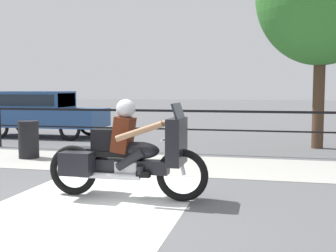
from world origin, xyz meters
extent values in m
plane|color=#565659|center=(0.00, 0.00, 0.00)|extent=(120.00, 120.00, 0.00)
cube|color=#A8A59E|center=(0.00, 3.40, 0.01)|extent=(44.00, 2.40, 0.01)
cube|color=silver|center=(-0.14, -0.20, 0.00)|extent=(2.70, 6.00, 0.01)
cube|color=black|center=(0.00, 5.11, 1.08)|extent=(36.00, 0.04, 0.06)
cube|color=black|center=(0.00, 5.11, 0.61)|extent=(36.00, 0.03, 0.04)
cylinder|color=black|center=(-5.10, 5.11, 0.56)|extent=(0.05, 0.05, 1.11)
cylinder|color=black|center=(0.00, 5.11, 0.56)|extent=(0.05, 0.05, 1.11)
torus|color=black|center=(1.08, 0.51, 0.39)|extent=(0.77, 0.11, 0.77)
torus|color=black|center=(-0.63, 0.51, 0.39)|extent=(0.77, 0.11, 0.77)
cube|color=black|center=(0.22, 0.51, 0.49)|extent=(1.31, 0.22, 0.20)
cube|color=silver|center=(0.26, 0.51, 0.44)|extent=(0.34, 0.26, 0.26)
ellipsoid|color=black|center=(0.43, 0.51, 0.73)|extent=(0.63, 0.30, 0.26)
cube|color=black|center=(0.05, 0.51, 0.67)|extent=(0.76, 0.28, 0.08)
cube|color=black|center=(1.00, 0.51, 0.88)|extent=(0.20, 0.64, 0.68)
cube|color=#1E232B|center=(1.02, 0.51, 1.32)|extent=(0.10, 0.54, 0.24)
cylinder|color=silver|center=(0.86, 0.51, 0.93)|extent=(0.04, 0.70, 0.04)
cylinder|color=silver|center=(0.02, 0.35, 0.36)|extent=(0.94, 0.09, 0.09)
cube|color=black|center=(-0.45, 0.27, 0.54)|extent=(0.48, 0.28, 0.34)
cube|color=black|center=(-0.45, 0.75, 0.54)|extent=(0.48, 0.28, 0.34)
cylinder|color=silver|center=(1.05, 0.51, 0.63)|extent=(0.17, 0.06, 0.49)
cube|color=#4C1E0F|center=(0.19, 0.51, 0.96)|extent=(0.31, 0.36, 0.55)
sphere|color=#8C6647|center=(0.23, 0.51, 1.33)|extent=(0.23, 0.23, 0.23)
sphere|color=#B7B7BC|center=(0.23, 0.51, 1.35)|extent=(0.29, 0.29, 0.29)
cylinder|color=black|center=(0.34, 0.36, 0.61)|extent=(0.44, 0.13, 0.34)
cylinder|color=black|center=(0.49, 0.36, 0.46)|extent=(0.11, 0.11, 0.11)
cube|color=black|center=(0.54, 0.36, 0.41)|extent=(0.20, 0.10, 0.09)
cylinder|color=black|center=(0.34, 0.66, 0.61)|extent=(0.44, 0.13, 0.34)
cylinder|color=black|center=(0.49, 0.66, 0.46)|extent=(0.11, 0.11, 0.11)
cube|color=black|center=(0.54, 0.66, 0.41)|extent=(0.20, 0.10, 0.09)
cylinder|color=#8C6647|center=(0.53, 0.21, 1.04)|extent=(0.70, 0.09, 0.31)
cylinder|color=#8C6647|center=(0.53, 0.81, 1.04)|extent=(0.70, 0.09, 0.31)
cube|color=black|center=(-0.11, 0.51, 0.87)|extent=(0.35, 0.24, 0.33)
cube|color=#284C84|center=(-5.10, 7.61, 0.68)|extent=(4.14, 1.64, 0.61)
cube|color=#284C84|center=(-5.35, 7.61, 1.28)|extent=(2.15, 1.44, 0.58)
cube|color=#19232D|center=(-4.29, 7.61, 1.28)|extent=(0.04, 1.28, 0.46)
cube|color=#19232D|center=(-5.35, 7.61, 1.28)|extent=(1.98, 1.48, 0.38)
torus|color=black|center=(-3.81, 6.86, 0.37)|extent=(0.75, 0.11, 0.75)
torus|color=black|center=(-3.81, 8.37, 0.37)|extent=(0.75, 0.11, 0.75)
torus|color=black|center=(-6.38, 8.37, 0.37)|extent=(0.75, 0.11, 0.75)
cylinder|color=black|center=(-3.21, 3.48, 0.41)|extent=(0.47, 0.47, 0.83)
cylinder|color=black|center=(-3.21, 3.48, 0.86)|extent=(0.49, 0.49, 0.06)
cylinder|color=#473323|center=(3.67, 6.84, 1.39)|extent=(0.31, 0.31, 2.77)
camera|label=1|loc=(2.25, -5.41, 1.63)|focal=45.00mm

